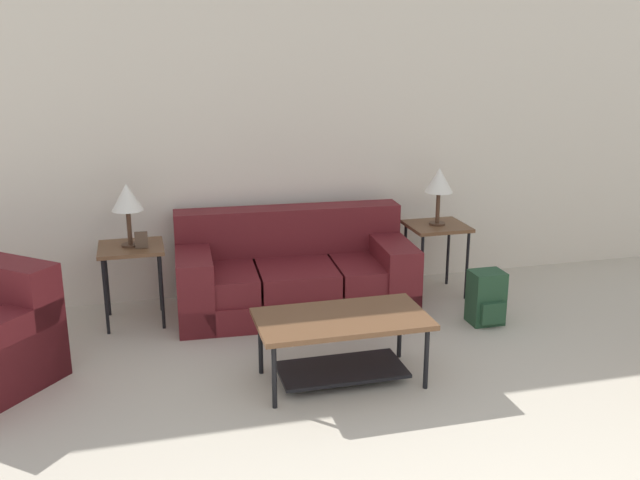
# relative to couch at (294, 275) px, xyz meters

# --- Properties ---
(wall_back) EXTENTS (8.87, 0.06, 2.60)m
(wall_back) POSITION_rel_couch_xyz_m (0.18, 0.54, 1.00)
(wall_back) COLOR silver
(wall_back) RESTS_ON ground_plane
(couch) EXTENTS (1.98, 0.99, 0.82)m
(couch) POSITION_rel_couch_xyz_m (0.00, 0.00, 0.00)
(couch) COLOR maroon
(couch) RESTS_ON ground_plane
(coffee_table) EXTENTS (1.13, 0.61, 0.46)m
(coffee_table) POSITION_rel_couch_xyz_m (0.02, -1.36, 0.05)
(coffee_table) COLOR brown
(coffee_table) RESTS_ON ground_plane
(side_table_left) EXTENTS (0.50, 0.47, 0.64)m
(side_table_left) POSITION_rel_couch_xyz_m (-1.30, 0.04, 0.27)
(side_table_left) COLOR brown
(side_table_left) RESTS_ON ground_plane
(side_table_right) EXTENTS (0.50, 0.47, 0.64)m
(side_table_right) POSITION_rel_couch_xyz_m (1.30, 0.04, 0.27)
(side_table_right) COLOR brown
(side_table_right) RESTS_ON ground_plane
(table_lamp_left) EXTENTS (0.24, 0.24, 0.50)m
(table_lamp_left) POSITION_rel_couch_xyz_m (-1.30, 0.04, 0.72)
(table_lamp_left) COLOR #472D1E
(table_lamp_left) RESTS_ON side_table_left
(table_lamp_right) EXTENTS (0.24, 0.24, 0.50)m
(table_lamp_right) POSITION_rel_couch_xyz_m (1.30, 0.04, 0.72)
(table_lamp_right) COLOR #472D1E
(table_lamp_right) RESTS_ON side_table_right
(backpack) EXTENTS (0.26, 0.29, 0.43)m
(backpack) POSITION_rel_couch_xyz_m (1.42, -0.70, -0.08)
(backpack) COLOR #23472D
(backpack) RESTS_ON ground_plane
(picture_frame) EXTENTS (0.10, 0.04, 0.13)m
(picture_frame) POSITION_rel_couch_xyz_m (-1.22, -0.03, 0.41)
(picture_frame) COLOR #4C3828
(picture_frame) RESTS_ON side_table_left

